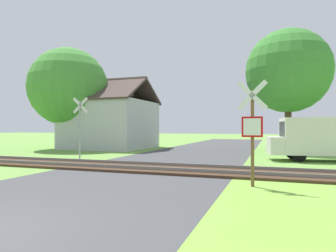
{
  "coord_description": "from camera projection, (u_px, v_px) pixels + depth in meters",
  "views": [
    {
      "loc": [
        4.82,
        -3.11,
        1.73
      ],
      "look_at": [
        0.5,
        9.33,
        1.8
      ],
      "focal_mm": 32.0,
      "sensor_mm": 36.0,
      "label": 1
    }
  ],
  "objects": [
    {
      "name": "tree_left",
      "position": [
        68.0,
        87.0,
        24.28
      ],
      "size": [
        6.33,
        6.33,
        8.18
      ],
      "color": "#513823",
      "rests_on": "ground"
    },
    {
      "name": "road_asphalt",
      "position": [
        34.0,
        208.0,
        6.4
      ],
      "size": [
        7.14,
        80.0,
        0.01
      ],
      "primitive_type": "cube",
      "color": "#424244",
      "rests_on": "ground"
    },
    {
      "name": "mail_truck",
      "position": [
        321.0,
        137.0,
        15.46
      ],
      "size": [
        5.11,
        2.53,
        2.24
      ],
      "rotation": [
        0.0,
        0.0,
        1.71
      ],
      "color": "silver",
      "rests_on": "ground"
    },
    {
      "name": "crossing_sign_far",
      "position": [
        80.0,
        124.0,
        16.1
      ],
      "size": [
        0.87,
        0.17,
        3.37
      ],
      "rotation": [
        0.0,
        0.0,
        0.12
      ],
      "color": "#9E9EA5",
      "rests_on": "ground"
    },
    {
      "name": "house",
      "position": [
        111.0,
        123.0,
        25.21
      ],
      "size": [
        6.61,
        6.81,
        5.87
      ],
      "rotation": [
        0.0,
        0.0,
        -0.01
      ],
      "color": "#B7B7BC",
      "rests_on": "ground"
    },
    {
      "name": "stop_sign_near",
      "position": [
        252.0,
        128.0,
        8.72
      ],
      "size": [
        0.88,
        0.16,
        3.11
      ],
      "rotation": [
        0.0,
        0.0,
        3.07
      ],
      "color": "brown",
      "rests_on": "ground"
    },
    {
      "name": "tree_right",
      "position": [
        288.0,
        71.0,
        21.45
      ],
      "size": [
        5.97,
        5.97,
        8.78
      ],
      "color": "#513823",
      "rests_on": "ground"
    },
    {
      "name": "rail_track",
      "position": [
        149.0,
        168.0,
        12.38
      ],
      "size": [
        60.0,
        2.6,
        0.22
      ],
      "color": "#422D1E",
      "rests_on": "ground"
    }
  ]
}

